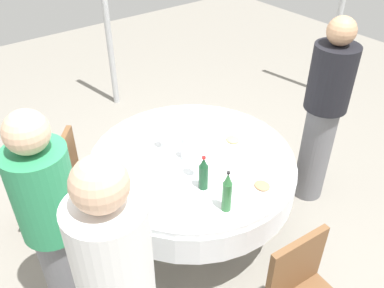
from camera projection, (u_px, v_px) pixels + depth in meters
The scene contains 16 objects.
ground_plane at pixel (192, 226), 3.42m from camera, with size 10.00×10.00×0.00m, color gray.
dining_table at pixel (192, 172), 3.07m from camera, with size 1.54×1.54×0.74m.
bottle_green_front at pixel (227, 192), 2.46m from camera, with size 0.06×0.06×0.30m.
bottle_dark_green_far at pixel (204, 174), 2.64m from camera, with size 0.06×0.06×0.26m.
bottle_clear_right at pixel (186, 145), 2.90m from camera, with size 0.07×0.07×0.25m.
wine_glass_west at pixel (193, 162), 2.75m from camera, with size 0.07×0.07×0.16m.
wine_glass_rear at pixel (162, 135), 3.02m from camera, with size 0.06×0.06×0.15m.
plate_left at pixel (233, 141), 3.12m from camera, with size 0.24×0.24×0.04m.
plate_south at pixel (262, 187), 2.69m from camera, with size 0.25×0.25×0.04m.
knife_far at pixel (132, 171), 2.85m from camera, with size 0.18×0.02×0.01m, color silver.
fork_right at pixel (109, 158), 2.97m from camera, with size 0.18×0.02×0.01m, color silver.
spoon_west at pixel (143, 189), 2.69m from camera, with size 0.18×0.02×0.01m, color silver.
person_front at pixel (53, 225), 2.31m from camera, with size 0.34×0.34×1.58m.
person_right at pixel (324, 112), 3.27m from camera, with size 0.34×0.34×1.64m.
chair_inner at pixel (57, 177), 3.13m from camera, with size 0.56×0.56×0.87m.
tent_pole_main at pixel (105, 7), 4.43m from camera, with size 0.07×0.07×2.38m, color #B2B5B7.
Camera 1 is at (1.89, -1.44, 2.56)m, focal length 38.00 mm.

